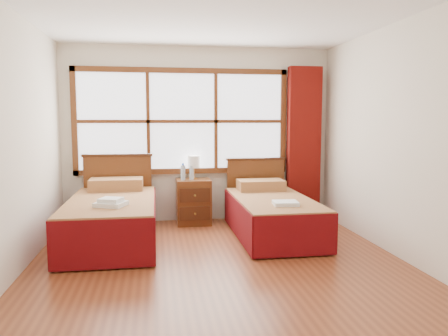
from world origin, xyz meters
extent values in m
plane|color=brown|center=(0.00, 0.00, 0.00)|extent=(4.50, 4.50, 0.00)
plane|color=white|center=(0.00, 0.00, 2.60)|extent=(4.50, 4.50, 0.00)
plane|color=silver|center=(0.00, 2.25, 1.30)|extent=(4.00, 0.00, 4.00)
plane|color=silver|center=(-2.00, 0.00, 1.30)|extent=(0.00, 4.50, 4.50)
plane|color=silver|center=(2.00, 0.00, 1.30)|extent=(0.00, 4.50, 4.50)
cube|color=white|center=(-0.25, 2.22, 1.50)|extent=(3.00, 0.02, 1.40)
cube|color=#5A2D13|center=(-0.25, 2.20, 0.76)|extent=(3.16, 0.06, 0.08)
cube|color=#5A2D13|center=(-0.25, 2.20, 2.24)|extent=(3.16, 0.06, 0.08)
cube|color=#5A2D13|center=(-1.79, 2.20, 1.50)|extent=(0.08, 0.06, 1.56)
cube|color=#5A2D13|center=(1.29, 2.20, 1.50)|extent=(0.08, 0.06, 1.56)
cube|color=#5A2D13|center=(-0.75, 2.20, 1.50)|extent=(0.05, 0.05, 1.40)
cube|color=#5A2D13|center=(0.25, 2.20, 1.50)|extent=(0.05, 0.05, 1.40)
cube|color=#5A2D13|center=(-0.25, 2.20, 1.50)|extent=(3.00, 0.05, 0.05)
cube|color=maroon|center=(1.60, 2.11, 1.17)|extent=(0.50, 0.16, 2.30)
cube|color=#381B0B|center=(-1.20, 1.13, 0.15)|extent=(0.92, 1.85, 0.30)
cube|color=maroon|center=(-1.20, 1.13, 0.43)|extent=(1.03, 2.05, 0.25)
cube|color=maroon|center=(-1.71, 1.13, 0.28)|extent=(0.03, 2.05, 0.51)
cube|color=maroon|center=(-0.68, 1.13, 0.28)|extent=(0.03, 2.05, 0.51)
cube|color=maroon|center=(-1.20, 0.11, 0.28)|extent=(1.03, 0.03, 0.51)
cube|color=maroon|center=(-1.20, 1.87, 0.63)|extent=(0.72, 0.42, 0.16)
cube|color=#5A2D13|center=(-1.20, 2.14, 0.50)|extent=(0.96, 0.06, 1.00)
cube|color=#381B0B|center=(-1.20, 2.14, 1.01)|extent=(1.00, 0.08, 0.04)
cube|color=#381B0B|center=(0.86, 1.13, 0.14)|extent=(0.85, 1.70, 0.28)
cube|color=maroon|center=(0.86, 1.13, 0.39)|extent=(0.95, 1.88, 0.23)
cube|color=maroon|center=(0.38, 1.13, 0.26)|extent=(0.03, 1.88, 0.47)
cube|color=maroon|center=(1.33, 1.13, 0.26)|extent=(0.03, 1.88, 0.47)
cube|color=maroon|center=(0.86, 0.19, 0.26)|extent=(0.95, 0.03, 0.47)
cube|color=maroon|center=(0.86, 1.81, 0.58)|extent=(0.66, 0.39, 0.15)
cube|color=#5A2D13|center=(0.86, 2.14, 0.46)|extent=(0.88, 0.06, 0.92)
cube|color=#381B0B|center=(0.86, 2.14, 0.93)|extent=(0.92, 0.08, 0.04)
cube|color=#5A2D13|center=(-0.11, 2.00, 0.33)|extent=(0.49, 0.44, 0.66)
cube|color=#381B0B|center=(-0.11, 1.77, 0.20)|extent=(0.43, 0.02, 0.20)
cube|color=#381B0B|center=(-0.11, 1.77, 0.46)|extent=(0.43, 0.02, 0.20)
sphere|color=olive|center=(-0.11, 1.75, 0.20)|extent=(0.03, 0.03, 0.03)
sphere|color=olive|center=(-0.11, 1.75, 0.46)|extent=(0.03, 0.03, 0.03)
cube|color=white|center=(-1.16, 0.69, 0.58)|extent=(0.40, 0.37, 0.05)
cube|color=white|center=(-1.16, 0.69, 0.62)|extent=(0.30, 0.28, 0.04)
cube|color=white|center=(0.88, 0.66, 0.53)|extent=(0.31, 0.28, 0.05)
cylinder|color=#CB8C41|center=(-0.10, 2.03, 0.67)|extent=(0.11, 0.11, 0.02)
cylinder|color=#CB8C41|center=(-0.10, 2.03, 0.75)|extent=(0.02, 0.02, 0.15)
cylinder|color=silver|center=(-0.10, 2.03, 0.91)|extent=(0.18, 0.18, 0.18)
cylinder|color=#A4BFD3|center=(-0.26, 1.94, 0.77)|extent=(0.07, 0.07, 0.22)
cylinder|color=blue|center=(-0.26, 1.94, 0.89)|extent=(0.03, 0.03, 0.03)
cylinder|color=#A4BFD3|center=(-0.14, 1.97, 0.76)|extent=(0.06, 0.06, 0.20)
cylinder|color=blue|center=(-0.14, 1.97, 0.87)|extent=(0.03, 0.03, 0.03)
camera|label=1|loc=(-0.65, -4.31, 1.53)|focal=35.00mm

